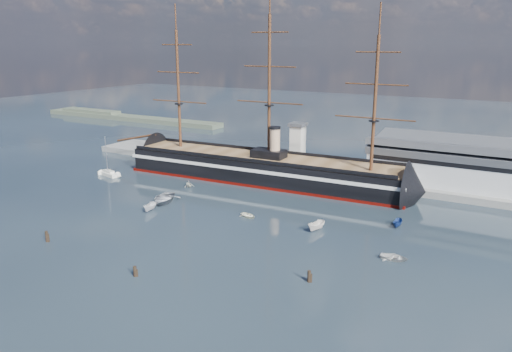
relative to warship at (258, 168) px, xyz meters
The scene contains 17 objects.
ground 20.85m from the warship, 77.85° to the right, with size 600.00×600.00×0.00m, color black.
quay 21.84m from the warship, 48.20° to the left, with size 180.00×18.00×2.00m, color slate.
warehouse 65.56m from the warship, 17.80° to the left, with size 63.00×21.00×11.60m.
quay_tower 15.97m from the warship, 60.66° to the left, with size 5.00×5.00×15.00m.
shoreline 154.39m from the warship, 150.93° to the left, with size 120.00×10.00×4.00m.
warship is the anchor object (origin of this frame).
sailboat 48.92m from the warship, 156.85° to the right, with size 8.44×4.31×12.96m.
motorboat_a 40.78m from the warship, 103.63° to the right, with size 6.16×2.26×2.46m, color white.
motorboat_b 34.68m from the warship, 64.53° to the right, with size 2.87×1.15×1.34m, color white.
motorboat_c 45.53m from the warship, 43.26° to the right, with size 6.53×2.39×2.61m, color white.
motorboat_d 22.48m from the warship, 130.08° to the right, with size 5.71×2.48×2.09m, color silver.
motorboat_e 65.38m from the warship, 36.00° to the right, with size 3.40×1.36×1.59m, color silver.
motorboat_f 52.60m from the warship, 21.92° to the right, with size 5.44×1.99×2.18m, color navy.
motorboat_g 34.24m from the warship, 109.25° to the right, with size 6.44×2.58×3.00m, color gray.
piling_near_left 68.19m from the warship, 102.75° to the right, with size 0.64×0.64×3.20m, color black.
piling_near_mid 70.69m from the warship, 79.27° to the right, with size 0.64×0.64×2.72m, color black.
piling_far_right 69.72m from the warship, 52.89° to the right, with size 0.64×0.64×2.97m, color black.
Camera 1 is at (70.09, -71.37, 41.70)m, focal length 35.00 mm.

